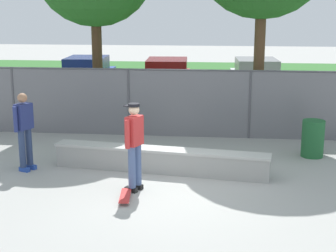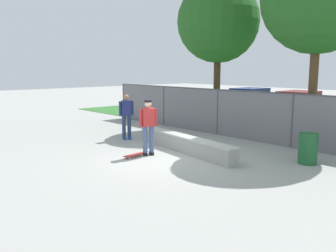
{
  "view_description": "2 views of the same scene",
  "coord_description": "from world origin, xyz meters",
  "px_view_note": "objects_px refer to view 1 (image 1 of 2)",
  "views": [
    {
      "loc": [
        0.92,
        -9.81,
        3.72
      ],
      "look_at": [
        -0.22,
        1.03,
        1.14
      ],
      "focal_mm": 54.15,
      "sensor_mm": 36.0,
      "label": 1
    },
    {
      "loc": [
        8.45,
        -7.44,
        2.89
      ],
      "look_at": [
        -0.85,
        0.9,
        0.88
      ],
      "focal_mm": 39.02,
      "sensor_mm": 36.0,
      "label": 2
    }
  ],
  "objects_px": {
    "concrete_ledge": "(160,160)",
    "car_blue": "(88,76)",
    "skateboarder": "(134,143)",
    "skateboard": "(125,196)",
    "car_red": "(167,79)",
    "car_white": "(256,79)",
    "trash_bin": "(313,139)",
    "bystander": "(24,128)"
  },
  "relations": [
    {
      "from": "bystander",
      "to": "trash_bin",
      "type": "relative_size",
      "value": 1.93
    },
    {
      "from": "car_blue",
      "to": "bystander",
      "type": "height_order",
      "value": "bystander"
    },
    {
      "from": "trash_bin",
      "to": "concrete_ledge",
      "type": "bearing_deg",
      "value": -156.21
    },
    {
      "from": "car_blue",
      "to": "skateboard",
      "type": "bearing_deg",
      "value": -71.88
    },
    {
      "from": "skateboard",
      "to": "car_red",
      "type": "height_order",
      "value": "car_red"
    },
    {
      "from": "concrete_ledge",
      "to": "car_white",
      "type": "height_order",
      "value": "car_white"
    },
    {
      "from": "skateboarder",
      "to": "car_blue",
      "type": "distance_m",
      "value": 11.84
    },
    {
      "from": "car_blue",
      "to": "trash_bin",
      "type": "bearing_deg",
      "value": -45.95
    },
    {
      "from": "car_red",
      "to": "trash_bin",
      "type": "bearing_deg",
      "value": -59.73
    },
    {
      "from": "skateboarder",
      "to": "car_red",
      "type": "xyz_separation_m",
      "value": [
        -0.48,
        10.69,
        -0.19
      ]
    },
    {
      "from": "concrete_ledge",
      "to": "bystander",
      "type": "relative_size",
      "value": 2.77
    },
    {
      "from": "bystander",
      "to": "trash_bin",
      "type": "bearing_deg",
      "value": 15.01
    },
    {
      "from": "trash_bin",
      "to": "car_white",
      "type": "bearing_deg",
      "value": 96.47
    },
    {
      "from": "car_white",
      "to": "bystander",
      "type": "bearing_deg",
      "value": -120.32
    },
    {
      "from": "trash_bin",
      "to": "car_red",
      "type": "bearing_deg",
      "value": 120.27
    },
    {
      "from": "skateboarder",
      "to": "car_red",
      "type": "relative_size",
      "value": 0.43
    },
    {
      "from": "trash_bin",
      "to": "car_blue",
      "type": "bearing_deg",
      "value": 134.05
    },
    {
      "from": "skateboard",
      "to": "trash_bin",
      "type": "xyz_separation_m",
      "value": [
        4.18,
        3.41,
        0.4
      ]
    },
    {
      "from": "skateboard",
      "to": "car_white",
      "type": "relative_size",
      "value": 0.19
    },
    {
      "from": "skateboarder",
      "to": "trash_bin",
      "type": "distance_m",
      "value": 5.03
    },
    {
      "from": "skateboard",
      "to": "car_white",
      "type": "height_order",
      "value": "car_white"
    },
    {
      "from": "car_blue",
      "to": "bystander",
      "type": "distance_m",
      "value": 10.16
    },
    {
      "from": "skateboarder",
      "to": "skateboard",
      "type": "height_order",
      "value": "skateboarder"
    },
    {
      "from": "concrete_ledge",
      "to": "skateboarder",
      "type": "distance_m",
      "value": 1.52
    },
    {
      "from": "bystander",
      "to": "car_blue",
      "type": "bearing_deg",
      "value": 96.72
    },
    {
      "from": "concrete_ledge",
      "to": "car_red",
      "type": "distance_m",
      "value": 9.47
    },
    {
      "from": "skateboarder",
      "to": "trash_bin",
      "type": "height_order",
      "value": "skateboarder"
    },
    {
      "from": "trash_bin",
      "to": "bystander",
      "type": "bearing_deg",
      "value": -164.99
    },
    {
      "from": "skateboard",
      "to": "trash_bin",
      "type": "bearing_deg",
      "value": 39.23
    },
    {
      "from": "car_white",
      "to": "trash_bin",
      "type": "bearing_deg",
      "value": -83.53
    },
    {
      "from": "skateboarder",
      "to": "car_white",
      "type": "height_order",
      "value": "skateboarder"
    },
    {
      "from": "car_red",
      "to": "bystander",
      "type": "bearing_deg",
      "value": -103.27
    },
    {
      "from": "skateboard",
      "to": "car_blue",
      "type": "xyz_separation_m",
      "value": [
        -3.82,
        11.68,
        0.77
      ]
    },
    {
      "from": "car_blue",
      "to": "bystander",
      "type": "relative_size",
      "value": 2.36
    },
    {
      "from": "skateboarder",
      "to": "car_white",
      "type": "distance_m",
      "value": 11.56
    },
    {
      "from": "skateboarder",
      "to": "skateboard",
      "type": "bearing_deg",
      "value": -102.36
    },
    {
      "from": "concrete_ledge",
      "to": "car_blue",
      "type": "bearing_deg",
      "value": 113.45
    },
    {
      "from": "skateboard",
      "to": "concrete_ledge",
      "type": "bearing_deg",
      "value": 75.06
    },
    {
      "from": "concrete_ledge",
      "to": "car_blue",
      "type": "xyz_separation_m",
      "value": [
        -4.3,
        9.9,
        0.55
      ]
    },
    {
      "from": "trash_bin",
      "to": "skateboard",
      "type": "bearing_deg",
      "value": -140.77
    },
    {
      "from": "car_blue",
      "to": "car_red",
      "type": "bearing_deg",
      "value": -7.97
    },
    {
      "from": "car_blue",
      "to": "car_white",
      "type": "distance_m",
      "value": 7.07
    }
  ]
}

